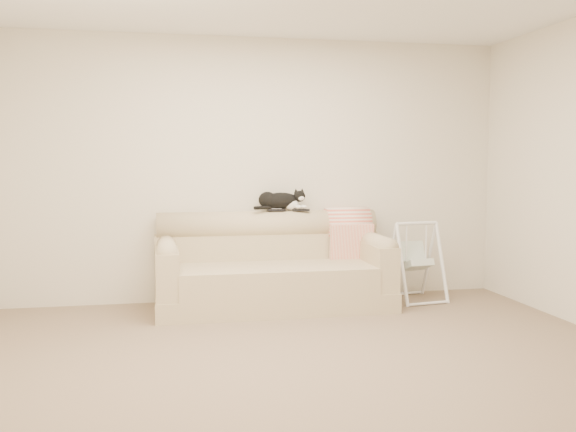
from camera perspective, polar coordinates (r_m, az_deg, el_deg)
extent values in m
plane|color=#74604C|center=(4.66, 1.12, -12.45)|extent=(5.00, 5.00, 0.00)
cube|color=beige|center=(6.42, -2.74, 4.12)|extent=(5.00, 0.04, 2.60)
cube|color=beige|center=(2.54, 11.01, 2.70)|extent=(5.00, 0.04, 2.60)
cube|color=tan|center=(6.11, -1.25, -7.37)|extent=(2.20, 0.90, 0.18)
cube|color=tan|center=(5.96, -1.06, -5.62)|extent=(1.80, 0.68, 0.24)
cube|color=tan|center=(6.37, -1.79, -3.74)|extent=(2.20, 0.22, 0.50)
cylinder|color=tan|center=(6.33, -1.80, -0.81)|extent=(2.16, 0.28, 0.28)
cube|color=tan|center=(5.96, -10.70, -4.83)|extent=(0.20, 0.88, 0.42)
cylinder|color=tan|center=(5.93, -10.73, -2.83)|extent=(0.18, 0.84, 0.18)
cube|color=tan|center=(6.30, 7.67, -4.26)|extent=(0.20, 0.88, 0.42)
cylinder|color=tan|center=(6.27, 7.70, -2.36)|extent=(0.18, 0.84, 0.18)
cube|color=black|center=(6.30, -1.05, 0.54)|extent=(0.18, 0.05, 0.02)
cube|color=gray|center=(6.30, -1.05, 0.67)|extent=(0.10, 0.04, 0.01)
cube|color=black|center=(6.33, 1.18, 0.55)|extent=(0.18, 0.10, 0.02)
ellipsoid|color=black|center=(6.33, -0.67, 1.38)|extent=(0.39, 0.21, 0.16)
ellipsoid|color=black|center=(6.31, -1.85, 1.45)|extent=(0.19, 0.17, 0.16)
ellipsoid|color=white|center=(6.34, 0.30, 1.08)|extent=(0.15, 0.11, 0.11)
ellipsoid|color=black|center=(6.35, 1.02, 1.77)|extent=(0.13, 0.13, 0.11)
ellipsoid|color=white|center=(6.30, 1.18, 1.60)|extent=(0.07, 0.06, 0.05)
sphere|color=#BF7272|center=(6.28, 1.25, 1.58)|extent=(0.01, 0.01, 0.01)
cone|color=black|center=(6.34, 0.71, 2.26)|extent=(0.06, 0.07, 0.06)
cone|color=black|center=(6.36, 1.27, 2.27)|extent=(0.05, 0.06, 0.06)
sphere|color=#B88D27|center=(6.30, 0.96, 1.82)|extent=(0.02, 0.02, 0.02)
sphere|color=#B88D27|center=(6.31, 1.31, 1.82)|extent=(0.02, 0.02, 0.02)
ellipsoid|color=white|center=(6.32, 0.93, 0.83)|extent=(0.08, 0.09, 0.03)
ellipsoid|color=white|center=(6.33, 1.38, 0.84)|extent=(0.08, 0.09, 0.03)
cylinder|color=black|center=(6.23, -2.20, 0.75)|extent=(0.20, 0.12, 0.03)
cylinder|color=#E7654D|center=(6.52, 5.25, -0.67)|extent=(0.44, 0.33, 0.33)
cube|color=#E7654D|center=(6.38, 5.67, -2.60)|extent=(0.44, 0.09, 0.42)
cylinder|color=white|center=(6.31, 10.11, -4.30)|extent=(0.07, 0.28, 0.78)
cylinder|color=white|center=(6.52, 9.07, -3.99)|extent=(0.07, 0.28, 0.78)
cylinder|color=white|center=(6.54, 13.53, -4.04)|extent=(0.07, 0.28, 0.78)
cylinder|color=white|center=(6.74, 12.42, -3.75)|extent=(0.07, 0.28, 0.78)
cylinder|color=white|center=(6.48, 11.36, -0.64)|extent=(0.45, 0.10, 0.03)
cylinder|color=white|center=(6.39, 12.35, -7.59)|extent=(0.45, 0.09, 0.03)
cylinder|color=white|center=(6.80, 10.21, -6.80)|extent=(0.45, 0.09, 0.03)
cube|color=white|center=(6.51, 11.41, -4.27)|extent=(0.29, 0.27, 0.15)
cube|color=white|center=(6.58, 10.97, -3.11)|extent=(0.27, 0.15, 0.21)
cylinder|color=white|center=(6.44, 10.48, -2.31)|extent=(0.01, 0.01, 0.37)
cylinder|color=white|center=(6.55, 12.17, -2.21)|extent=(0.01, 0.01, 0.37)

